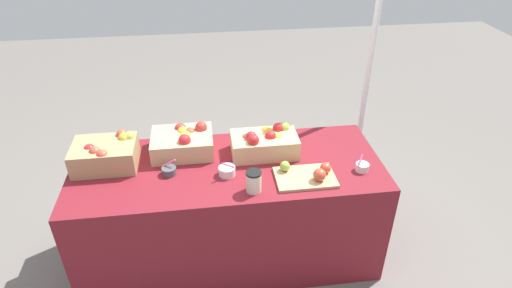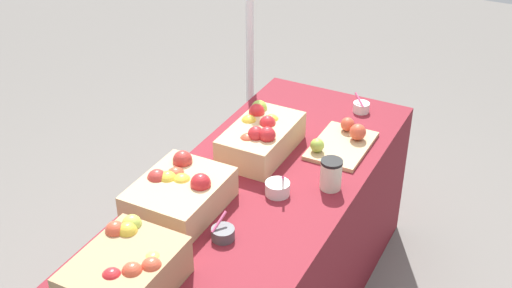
{
  "view_description": "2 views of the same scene",
  "coord_description": "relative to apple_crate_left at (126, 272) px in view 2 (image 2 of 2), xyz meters",
  "views": [
    {
      "loc": [
        -0.11,
        -2.14,
        2.24
      ],
      "look_at": [
        0.17,
        -0.05,
        0.91
      ],
      "focal_mm": 29.91,
      "sensor_mm": 36.0,
      "label": 1
    },
    {
      "loc": [
        -1.96,
        -1.01,
        2.28
      ],
      "look_at": [
        0.09,
        0.05,
        0.88
      ],
      "focal_mm": 46.48,
      "sensor_mm": 36.0,
      "label": 2
    }
  ],
  "objects": [
    {
      "name": "table",
      "position": [
        0.72,
        -0.1,
        -0.45
      ],
      "size": [
        1.9,
        0.76,
        0.74
      ],
      "primitive_type": "cube",
      "color": "maroon",
      "rests_on": "ground_plane"
    },
    {
      "name": "apple_crate_middle",
      "position": [
        0.46,
        0.09,
        -0.01
      ],
      "size": [
        0.38,
        0.3,
        0.17
      ],
      "color": "tan",
      "rests_on": "table"
    },
    {
      "name": "cutting_board_front",
      "position": [
        1.18,
        -0.3,
        -0.06
      ],
      "size": [
        0.35,
        0.23,
        0.09
      ],
      "color": "tan",
      "rests_on": "table"
    },
    {
      "name": "tent_pole",
      "position": [
        1.8,
        0.5,
        0.27
      ],
      "size": [
        0.04,
        0.04,
        2.18
      ],
      "primitive_type": "cylinder",
      "color": "white",
      "rests_on": "ground_plane"
    },
    {
      "name": "sample_bowl_near",
      "position": [
        0.72,
        -0.2,
        -0.05
      ],
      "size": [
        0.1,
        0.1,
        0.11
      ],
      "color": "silver",
      "rests_on": "table"
    },
    {
      "name": "sample_bowl_far",
      "position": [
        0.38,
        -0.14,
        -0.06
      ],
      "size": [
        0.09,
        0.09,
        0.1
      ],
      "color": "#4C4C51",
      "rests_on": "table"
    },
    {
      "name": "apple_crate_right",
      "position": [
        0.97,
        0.01,
        -0.01
      ],
      "size": [
        0.42,
        0.24,
        0.18
      ],
      "color": "tan",
      "rests_on": "table"
    },
    {
      "name": "coffee_cup",
      "position": [
        0.85,
        -0.37,
        -0.02
      ],
      "size": [
        0.09,
        0.09,
        0.13
      ],
      "color": "beige",
      "rests_on": "table"
    },
    {
      "name": "sample_bowl_mid",
      "position": [
        1.52,
        -0.26,
        -0.06
      ],
      "size": [
        0.08,
        0.08,
        0.1
      ],
      "color": "silver",
      "rests_on": "table"
    },
    {
      "name": "apple_crate_left",
      "position": [
        0.0,
        0.0,
        0.0
      ],
      "size": [
        0.37,
        0.28,
        0.18
      ],
      "color": "tan",
      "rests_on": "table"
    }
  ]
}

